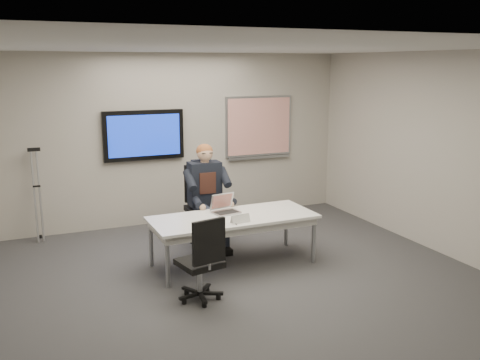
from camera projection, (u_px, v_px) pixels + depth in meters
name	position (u px, v px, depth m)	size (l,w,h in m)	color
floor	(247.00, 286.00, 6.43)	(6.00, 6.00, 0.02)	#373739
ceiling	(247.00, 47.00, 5.83)	(6.00, 6.00, 0.02)	silver
wall_back	(173.00, 139.00, 8.83)	(6.00, 0.02, 2.80)	#ADA89C
wall_front	(436.00, 258.00, 3.44)	(6.00, 0.02, 2.80)	#ADA89C
wall_right	(447.00, 155.00, 7.29)	(0.02, 6.00, 2.80)	#ADA89C
conference_table	(233.00, 222.00, 7.02)	(2.18, 0.93, 0.67)	white
tv_display	(144.00, 135.00, 8.56)	(1.30, 0.09, 0.80)	black
whiteboard	(259.00, 127.00, 9.37)	(1.25, 0.08, 1.10)	#96989E
office_chair_far	(203.00, 218.00, 7.98)	(0.58, 0.58, 1.15)	black
office_chair_near	(202.00, 275.00, 5.98)	(0.56, 0.56, 0.99)	black
seated_person	(209.00, 207.00, 7.68)	(0.47, 0.80, 1.50)	#1F2433
crutch	(37.00, 193.00, 7.96)	(0.20, 0.31, 1.47)	#A9ABB1
laptop	(224.00, 208.00, 7.18)	(0.38, 0.38, 0.24)	#A7A7A9
name_tent	(240.00, 218.00, 6.72)	(0.25, 0.07, 0.10)	silver
pen	(235.00, 223.00, 6.66)	(0.01, 0.01, 0.12)	black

